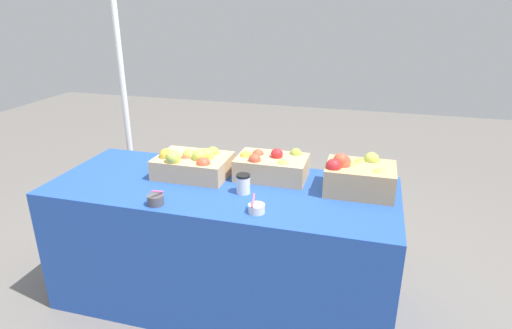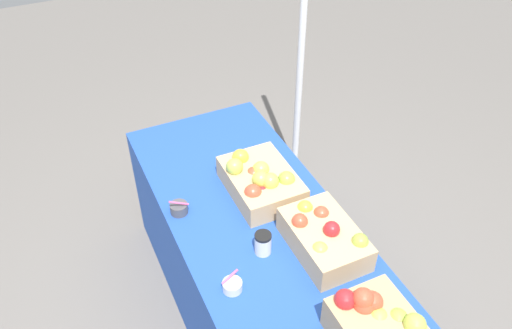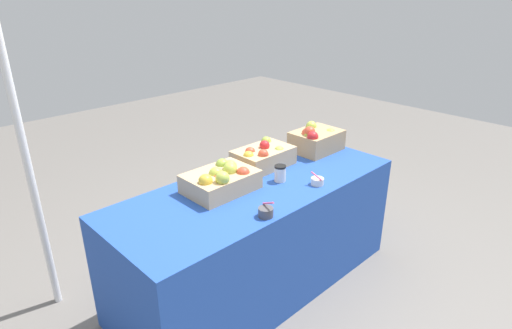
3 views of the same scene
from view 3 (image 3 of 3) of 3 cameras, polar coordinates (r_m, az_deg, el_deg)
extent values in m
plane|color=slate|center=(3.01, 0.08, -15.55)|extent=(10.00, 10.00, 0.00)
cube|color=#234CAD|center=(2.79, 0.09, -9.60)|extent=(1.90, 0.76, 0.74)
cube|color=tan|center=(3.16, 8.12, 3.17)|extent=(0.35, 0.27, 0.15)
sphere|color=#D14C33|center=(3.06, 7.36, 3.96)|extent=(0.08, 0.08, 0.08)
sphere|color=#D14C33|center=(3.04, 7.23, 4.37)|extent=(0.08, 0.08, 0.08)
sphere|color=#99B742|center=(3.05, 7.20, 4.04)|extent=(0.08, 0.08, 0.08)
sphere|color=red|center=(2.99, 7.62, 3.71)|extent=(0.08, 0.08, 0.08)
sphere|color=#B2C64C|center=(3.18, 9.96, 4.11)|extent=(0.08, 0.08, 0.08)
sphere|color=#B2C64C|center=(3.23, 7.44, 5.12)|extent=(0.08, 0.08, 0.08)
sphere|color=#D14C33|center=(3.05, 7.17, 4.21)|extent=(0.08, 0.08, 0.08)
sphere|color=#99B742|center=(3.18, 7.05, 4.25)|extent=(0.08, 0.08, 0.08)
sphere|color=#D14C33|center=(3.08, 6.90, 4.19)|extent=(0.08, 0.08, 0.08)
sphere|color=#B2C64C|center=(3.12, 7.54, 3.84)|extent=(0.08, 0.08, 0.08)
cube|color=tan|center=(2.86, 0.99, 0.96)|extent=(0.39, 0.26, 0.12)
sphere|color=#99B742|center=(2.98, 1.37, 3.12)|extent=(0.07, 0.07, 0.07)
sphere|color=#B2C64C|center=(2.85, 3.12, 1.81)|extent=(0.07, 0.07, 0.07)
sphere|color=red|center=(2.86, 1.16, 2.58)|extent=(0.07, 0.07, 0.07)
sphere|color=gold|center=(2.73, -1.02, 1.12)|extent=(0.07, 0.07, 0.07)
sphere|color=#D14C33|center=(2.73, 0.99, 1.36)|extent=(0.07, 0.07, 0.07)
sphere|color=#D14C33|center=(2.80, -0.80, 1.67)|extent=(0.07, 0.07, 0.07)
cube|color=tan|center=(2.53, -4.77, -2.30)|extent=(0.41, 0.30, 0.11)
sphere|color=#B2C64C|center=(2.51, -3.49, -0.65)|extent=(0.08, 0.08, 0.08)
sphere|color=#D14C33|center=(2.48, -4.99, -2.05)|extent=(0.08, 0.08, 0.08)
sphere|color=#B2C64C|center=(2.55, -3.49, -0.28)|extent=(0.08, 0.08, 0.08)
sphere|color=#D14C33|center=(2.51, -1.73, -1.20)|extent=(0.08, 0.08, 0.08)
sphere|color=red|center=(2.54, -2.71, -1.53)|extent=(0.08, 0.08, 0.08)
sphere|color=#B2C64C|center=(2.50, -5.41, -1.24)|extent=(0.08, 0.08, 0.08)
sphere|color=gold|center=(2.39, -6.79, -2.23)|extent=(0.08, 0.08, 0.08)
sphere|color=#99B742|center=(2.62, -4.56, -0.07)|extent=(0.08, 0.08, 0.08)
sphere|color=#B2C64C|center=(2.38, -4.53, -1.85)|extent=(0.08, 0.08, 0.08)
cylinder|color=#4C4C51|center=(2.26, 1.32, -6.41)|extent=(0.08, 0.08, 0.05)
cylinder|color=#EA598C|center=(2.25, 1.65, -5.20)|extent=(0.02, 0.09, 0.05)
cylinder|color=silver|center=(2.63, 8.23, -2.25)|extent=(0.08, 0.08, 0.04)
cylinder|color=#EA598C|center=(2.60, 8.12, -1.54)|extent=(0.02, 0.08, 0.04)
cylinder|color=silver|center=(2.65, 3.25, -1.31)|extent=(0.07, 0.07, 0.09)
cylinder|color=black|center=(2.63, 3.28, -0.28)|extent=(0.07, 0.07, 0.01)
cylinder|color=white|center=(2.69, -28.33, -0.01)|extent=(0.04, 0.04, 1.90)
camera|label=1|loc=(2.43, 54.38, 9.32)|focal=29.95mm
camera|label=2|loc=(3.33, 33.08, 29.99)|focal=36.86mm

